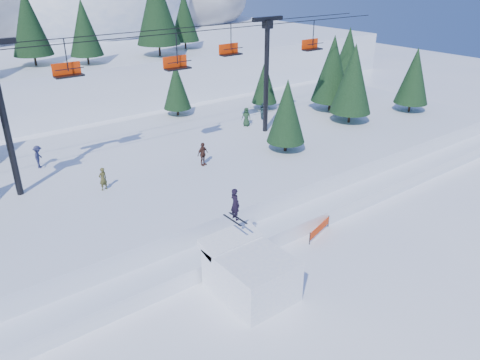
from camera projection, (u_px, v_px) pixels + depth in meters
ground at (296, 308)px, 25.16m from camera, size 160.00×160.00×0.00m
mid_shelf at (141, 177)px, 37.61m from camera, size 70.00×22.00×2.50m
berm at (212, 237)px, 30.70m from camera, size 70.00×6.00×1.10m
jump_kicker at (250, 272)px, 25.92m from camera, size 3.63×4.95×5.88m
chairlift at (148, 75)px, 35.00m from camera, size 46.00×3.21×10.28m
conifer_stand at (156, 105)px, 37.20m from camera, size 62.09×17.43×8.20m
distant_skiers at (130, 151)px, 37.05m from camera, size 33.43×8.29×1.87m
banner_near at (319, 228)px, 31.73m from camera, size 2.74×0.88×0.90m
banner_far at (339, 206)px, 34.66m from camera, size 2.85×0.27×0.90m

